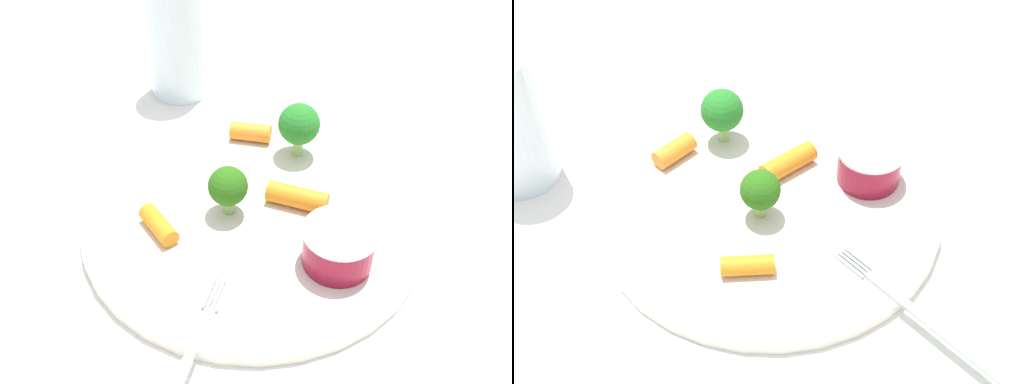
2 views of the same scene
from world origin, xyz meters
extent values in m
plane|color=white|center=(0.00, 0.00, 0.00)|extent=(2.40, 2.40, 0.00)
cylinder|color=silver|center=(0.00, 0.00, 0.01)|extent=(0.28, 0.28, 0.01)
cylinder|color=maroon|center=(-0.08, 0.00, 0.03)|extent=(0.05, 0.05, 0.03)
cylinder|color=silver|center=(-0.08, 0.00, 0.04)|extent=(0.05, 0.05, 0.00)
cylinder|color=#8CB85A|center=(0.01, 0.02, 0.02)|extent=(0.01, 0.01, 0.02)
sphere|color=#276214|center=(0.01, 0.02, 0.04)|extent=(0.03, 0.03, 0.03)
cylinder|color=#96C36A|center=(0.02, -0.08, 0.02)|extent=(0.01, 0.01, 0.02)
sphere|color=#247725|center=(0.02, -0.08, 0.04)|extent=(0.04, 0.04, 0.04)
cylinder|color=orange|center=(0.04, 0.07, 0.02)|extent=(0.04, 0.02, 0.01)
cylinder|color=orange|center=(-0.02, -0.03, 0.02)|extent=(0.05, 0.04, 0.02)
cylinder|color=orange|center=(0.07, -0.07, 0.02)|extent=(0.04, 0.03, 0.02)
cube|color=#B1C0B6|center=(-0.08, 0.16, 0.01)|extent=(0.07, 0.13, 0.00)
cube|color=#B1C0B6|center=(-0.04, 0.09, 0.01)|extent=(0.01, 0.03, 0.00)
cube|color=#B1C0B6|center=(-0.04, 0.08, 0.01)|extent=(0.01, 0.03, 0.00)
cube|color=#B1C0B6|center=(-0.04, 0.08, 0.01)|extent=(0.01, 0.03, 0.00)
cube|color=#B1C0B6|center=(-0.05, 0.08, 0.01)|extent=(0.01, 0.03, 0.00)
camera|label=1|loc=(-0.24, 0.25, 0.34)|focal=40.52mm
camera|label=2|loc=(0.10, 0.37, 0.41)|focal=47.76mm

